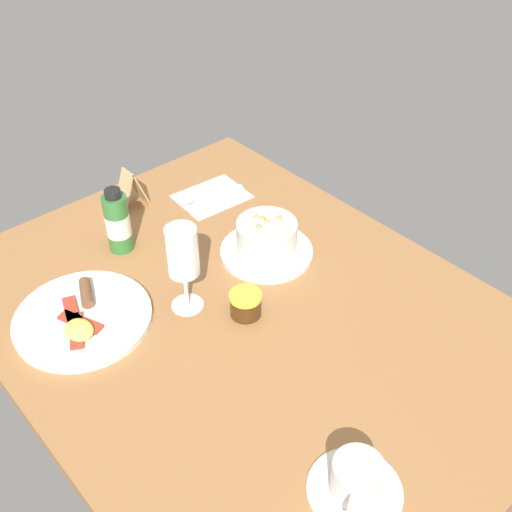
{
  "coord_description": "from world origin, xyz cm",
  "views": [
    {
      "loc": [
        -64.6,
        54.23,
        83.26
      ],
      "look_at": [
        3.04,
        -5.9,
        8.76
      ],
      "focal_mm": 43.23,
      "sensor_mm": 36.0,
      "label": 1
    }
  ],
  "objects_px": {
    "jam_jar": "(244,305)",
    "menu_card": "(130,189)",
    "sauce_bottle_green": "(118,222)",
    "breakfast_plate": "(83,318)",
    "porridge_bowl": "(267,240)",
    "coffee_cup": "(356,481)",
    "wine_glass": "(183,255)",
    "cutlery_setting": "(210,196)"
  },
  "relations": [
    {
      "from": "breakfast_plate",
      "to": "menu_card",
      "type": "relative_size",
      "value": 2.67
    },
    {
      "from": "coffee_cup",
      "to": "jam_jar",
      "type": "xyz_separation_m",
      "value": [
        0.38,
        -0.12,
        -0.0
      ]
    },
    {
      "from": "breakfast_plate",
      "to": "jam_jar",
      "type": "bearing_deg",
      "value": -128.07
    },
    {
      "from": "coffee_cup",
      "to": "wine_glass",
      "type": "xyz_separation_m",
      "value": [
        0.47,
        -0.05,
        0.1
      ]
    },
    {
      "from": "coffee_cup",
      "to": "breakfast_plate",
      "type": "xyz_separation_m",
      "value": [
        0.57,
        0.12,
        -0.02
      ]
    },
    {
      "from": "coffee_cup",
      "to": "wine_glass",
      "type": "relative_size",
      "value": 0.76
    },
    {
      "from": "porridge_bowl",
      "to": "menu_card",
      "type": "bearing_deg",
      "value": 18.72
    },
    {
      "from": "coffee_cup",
      "to": "sauce_bottle_green",
      "type": "relative_size",
      "value": 0.94
    },
    {
      "from": "cutlery_setting",
      "to": "wine_glass",
      "type": "relative_size",
      "value": 0.94
    },
    {
      "from": "porridge_bowl",
      "to": "menu_card",
      "type": "relative_size",
      "value": 2.04
    },
    {
      "from": "coffee_cup",
      "to": "porridge_bowl",
      "type": "bearing_deg",
      "value": -29.2
    },
    {
      "from": "jam_jar",
      "to": "coffee_cup",
      "type": "bearing_deg",
      "value": 162.84
    },
    {
      "from": "porridge_bowl",
      "to": "menu_card",
      "type": "xyz_separation_m",
      "value": [
        0.34,
        0.12,
        0.01
      ]
    },
    {
      "from": "coffee_cup",
      "to": "breakfast_plate",
      "type": "relative_size",
      "value": 0.54
    },
    {
      "from": "breakfast_plate",
      "to": "menu_card",
      "type": "distance_m",
      "value": 0.38
    },
    {
      "from": "jam_jar",
      "to": "wine_glass",
      "type": "bearing_deg",
      "value": 35.21
    },
    {
      "from": "cutlery_setting",
      "to": "jam_jar",
      "type": "height_order",
      "value": "jam_jar"
    },
    {
      "from": "sauce_bottle_green",
      "to": "menu_card",
      "type": "xyz_separation_m",
      "value": [
        0.12,
        -0.1,
        -0.02
      ]
    },
    {
      "from": "porridge_bowl",
      "to": "breakfast_plate",
      "type": "xyz_separation_m",
      "value": [
        0.08,
        0.39,
        -0.03
      ]
    },
    {
      "from": "cutlery_setting",
      "to": "breakfast_plate",
      "type": "bearing_deg",
      "value": 111.09
    },
    {
      "from": "menu_card",
      "to": "coffee_cup",
      "type": "bearing_deg",
      "value": 169.26
    },
    {
      "from": "porridge_bowl",
      "to": "wine_glass",
      "type": "bearing_deg",
      "value": 93.76
    },
    {
      "from": "cutlery_setting",
      "to": "breakfast_plate",
      "type": "relative_size",
      "value": 0.67
    },
    {
      "from": "sauce_bottle_green",
      "to": "menu_card",
      "type": "relative_size",
      "value": 1.53
    },
    {
      "from": "cutlery_setting",
      "to": "jam_jar",
      "type": "bearing_deg",
      "value": 150.78
    },
    {
      "from": "wine_glass",
      "to": "jam_jar",
      "type": "bearing_deg",
      "value": -144.79
    },
    {
      "from": "jam_jar",
      "to": "menu_card",
      "type": "bearing_deg",
      "value": -5.06
    },
    {
      "from": "porridge_bowl",
      "to": "cutlery_setting",
      "type": "distance_m",
      "value": 0.26
    },
    {
      "from": "porridge_bowl",
      "to": "breakfast_plate",
      "type": "height_order",
      "value": "porridge_bowl"
    },
    {
      "from": "porridge_bowl",
      "to": "sauce_bottle_green",
      "type": "distance_m",
      "value": 0.31
    },
    {
      "from": "breakfast_plate",
      "to": "porridge_bowl",
      "type": "bearing_deg",
      "value": -101.49
    },
    {
      "from": "jam_jar",
      "to": "sauce_bottle_green",
      "type": "bearing_deg",
      "value": 10.98
    },
    {
      "from": "wine_glass",
      "to": "breakfast_plate",
      "type": "xyz_separation_m",
      "value": [
        0.09,
        0.17,
        -0.12
      ]
    },
    {
      "from": "wine_glass",
      "to": "breakfast_plate",
      "type": "height_order",
      "value": "wine_glass"
    },
    {
      "from": "jam_jar",
      "to": "sauce_bottle_green",
      "type": "relative_size",
      "value": 0.42
    },
    {
      "from": "coffee_cup",
      "to": "sauce_bottle_green",
      "type": "distance_m",
      "value": 0.71
    },
    {
      "from": "cutlery_setting",
      "to": "wine_glass",
      "type": "distance_m",
      "value": 0.39
    },
    {
      "from": "jam_jar",
      "to": "breakfast_plate",
      "type": "relative_size",
      "value": 0.24
    },
    {
      "from": "menu_card",
      "to": "cutlery_setting",
      "type": "bearing_deg",
      "value": -119.95
    },
    {
      "from": "jam_jar",
      "to": "menu_card",
      "type": "distance_m",
      "value": 0.45
    },
    {
      "from": "sauce_bottle_green",
      "to": "breakfast_plate",
      "type": "distance_m",
      "value": 0.23
    },
    {
      "from": "breakfast_plate",
      "to": "menu_card",
      "type": "xyz_separation_m",
      "value": [
        0.26,
        -0.28,
        0.04
      ]
    }
  ]
}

